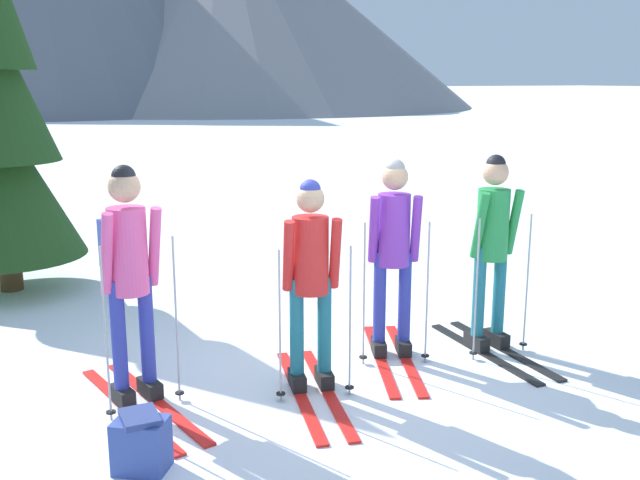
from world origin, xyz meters
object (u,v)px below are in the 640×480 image
object	(u,v)px
backpack_on_snow_front	(141,443)
skier_in_red	(311,279)
skier_in_green	(492,244)
skier_in_purple	(393,247)
skier_in_pink	(129,271)

from	to	relation	value
backpack_on_snow_front	skier_in_red	bearing A→B (deg)	24.26
skier_in_red	skier_in_green	distance (m)	1.82
skier_in_red	skier_in_purple	distance (m)	1.01
skier_in_red	backpack_on_snow_front	world-z (taller)	skier_in_red
backpack_on_snow_front	skier_in_purple	bearing A→B (deg)	22.92
skier_in_pink	skier_in_purple	world-z (taller)	skier_in_pink
skier_in_purple	skier_in_red	bearing A→B (deg)	-159.21
skier_in_purple	skier_in_green	distance (m)	0.90
skier_in_green	backpack_on_snow_front	xyz separation A→B (m)	(-3.27, -0.77, -0.79)
skier_in_pink	skier_in_green	bearing A→B (deg)	-4.60
skier_in_pink	skier_in_red	bearing A→B (deg)	-15.78
skier_in_pink	backpack_on_snow_front	bearing A→B (deg)	-98.92
skier_in_pink	backpack_on_snow_front	xyz separation A→B (m)	(-0.16, -1.02, -0.84)
skier_in_purple	backpack_on_snow_front	world-z (taller)	skier_in_purple
skier_in_purple	skier_in_green	world-z (taller)	skier_in_green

